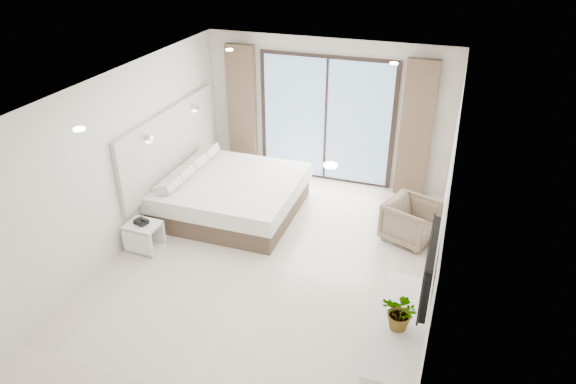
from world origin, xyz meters
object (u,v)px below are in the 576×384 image
bed (231,195)px  console_desk (399,337)px  armchair (411,219)px  nightstand (144,237)px

bed → console_desk: (3.22, -2.71, 0.24)m
console_desk → armchair: size_ratio=2.27×
console_desk → armchair: 2.84m
console_desk → armchair: bearing=93.8°
bed → nightstand: 1.67m
console_desk → armchair: console_desk is taller
bed → armchair: (3.03, 0.12, 0.05)m
nightstand → console_desk: 4.21m
nightstand → bed: bearing=63.7°
console_desk → armchair: (-0.19, 2.82, -0.19)m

